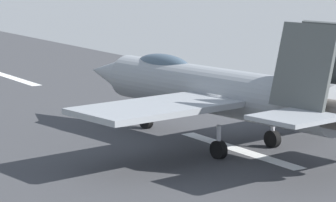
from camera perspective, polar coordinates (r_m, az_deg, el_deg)
ground_plane at (r=36.46m, az=3.92°, el=-3.08°), size 400.00×400.00×0.00m
runway_strip at (r=36.45m, az=3.94°, el=-3.07°), size 240.00×26.00×0.02m
fighter_jet at (r=36.07m, az=3.25°, el=0.80°), size 17.62×15.31×5.68m
crew_person at (r=53.67m, az=-0.06°, el=1.97°), size 0.62×0.46×1.71m
marker_cone_mid at (r=49.91m, az=9.43°, el=0.58°), size 0.44×0.44×0.55m
marker_cone_far at (r=64.79m, az=-1.41°, el=2.77°), size 0.44×0.44×0.55m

